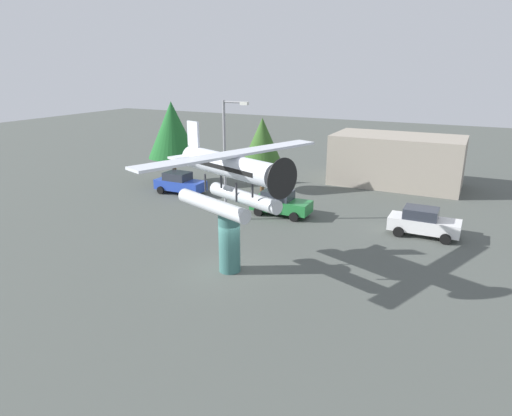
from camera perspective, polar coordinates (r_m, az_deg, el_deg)
The scene contains 10 objects.
ground_plane at distance 23.52m, azimuth -3.31°, elevation -7.89°, with size 140.00×140.00×0.00m, color #4C514C.
display_pedestal at distance 22.85m, azimuth -3.39°, elevation -4.05°, with size 1.10×1.10×3.39m, color #386B66.
floatplane_monument at distance 21.74m, azimuth -3.33°, elevation 4.13°, with size 7.19×10.11×4.00m.
car_near_blue at distance 37.72m, azimuth -9.63°, elevation 3.15°, with size 4.20×2.02×1.76m.
car_mid_green at distance 31.76m, azimuth 3.09°, elevation 0.65°, with size 4.20×2.02×1.76m.
car_far_white at distance 29.68m, azimuth 20.39°, elevation -1.68°, with size 4.20×2.02×1.76m.
streetlight_primary at distance 29.82m, azimuth -3.67°, elevation 6.98°, with size 1.84×0.28×8.01m.
storefront_building at distance 41.62m, azimuth 17.34°, elevation 5.78°, with size 10.90×5.77×4.36m, color #9E9384.
tree_west at distance 40.27m, azimuth -10.55°, elevation 9.70°, with size 4.33×4.33×7.22m.
tree_east at distance 37.30m, azimuth 0.81°, elevation 8.60°, with size 3.19×3.19×6.10m.
Camera 1 is at (10.72, -18.35, 10.08)m, focal length 31.63 mm.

